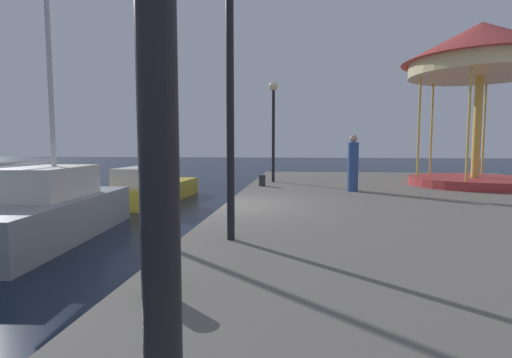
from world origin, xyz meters
TOP-DOWN VIEW (x-y plane):
  - ground_plane at (0.00, 0.00)m, footprint 120.00×120.00m
  - quay_dock at (6.02, 0.00)m, footprint 12.04×23.82m
  - motorboat_yellow at (-4.02, 5.41)m, footprint 2.08×5.72m
  - sailboat_grey at (-4.22, -0.89)m, footprint 2.56×5.76m
  - carousel at (8.20, 5.34)m, footprint 5.33×5.33m
  - lamp_post_mid_promenade at (0.81, -3.57)m, footprint 0.36×0.36m
  - lamp_post_far_end at (0.81, 5.96)m, footprint 0.36×0.36m
  - bollard_center at (0.47, -5.90)m, footprint 0.24×0.24m
  - bollard_south at (0.52, 4.35)m, footprint 0.24×0.24m
  - person_near_carousel at (3.56, 3.14)m, footprint 0.34×0.34m

SIDE VIEW (x-z plane):
  - ground_plane at x=0.00m, z-range 0.00..0.00m
  - quay_dock at x=6.02m, z-range 0.00..0.80m
  - motorboat_yellow at x=-4.02m, z-range -0.19..1.25m
  - sailboat_grey at x=-4.22m, z-range -2.27..3.63m
  - bollard_center at x=0.47m, z-range 0.80..1.20m
  - bollard_south at x=0.52m, z-range 0.80..1.20m
  - person_near_carousel at x=3.56m, z-range 0.74..2.54m
  - lamp_post_far_end at x=0.81m, z-range 1.56..5.52m
  - lamp_post_mid_promenade at x=0.81m, z-range 1.60..6.05m
  - carousel at x=8.20m, z-range 2.26..8.05m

